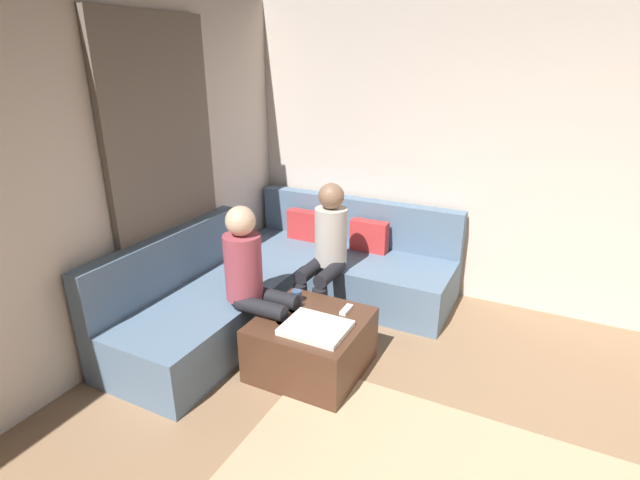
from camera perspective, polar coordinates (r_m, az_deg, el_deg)
The scene contains 9 objects.
wall_back at distance 4.55m, azimuth 27.01°, elevation 7.89°, with size 6.00×0.12×2.70m, color beige.
curtain_panel at distance 4.09m, azimuth -17.61°, elevation 6.50°, with size 0.06×1.10×2.50m, color #726659.
sectional_couch at distance 4.41m, azimuth -3.79°, elevation -4.91°, with size 2.10×2.55×0.87m.
ottoman at distance 3.66m, azimuth -1.03°, elevation -12.09°, with size 0.76×0.76×0.42m, color #4C2D1E.
folded_blanket at distance 3.41m, azimuth -0.49°, elevation -10.27°, with size 0.44×0.36×0.04m, color white.
coffee_mug at distance 3.76m, azimuth -2.76°, elevation -6.62°, with size 0.08×0.08×0.10m, color #334C72.
game_remote at distance 3.65m, azimuth 3.11°, elevation -8.16°, with size 0.05×0.15×0.02m, color white.
person_on_couch_back at distance 4.15m, azimuth 0.70°, elevation -0.92°, with size 0.30×0.60×1.20m.
person_on_couch_side at distance 3.63m, azimuth -7.67°, elevation -4.47°, with size 0.60×0.30×1.20m.
Camera 1 is at (-0.04, -1.52, 2.22)m, focal length 27.29 mm.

